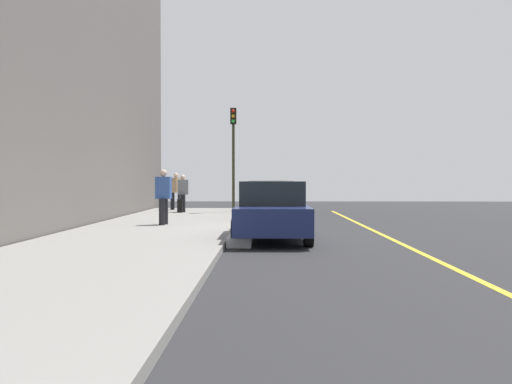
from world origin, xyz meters
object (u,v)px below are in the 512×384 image
parked_car_maroon (267,197)px  pedestrian_tan_coat (176,190)px  parked_car_white (271,202)px  rolling_suitcase (180,206)px  pedestrian_blue_coat (163,195)px  parked_car_navy (272,211)px  traffic_light_pole (233,142)px  pedestrian_grey_coat (183,192)px

parked_car_maroon → pedestrian_tan_coat: 4.31m
parked_car_white → rolling_suitcase: bearing=-135.7°
parked_car_maroon → pedestrian_blue_coat: size_ratio=2.54×
parked_car_maroon → pedestrian_blue_coat: bearing=-18.3°
parked_car_white → pedestrian_blue_coat: pedestrian_blue_coat is taller
parked_car_navy → rolling_suitcase: 11.41m
parked_car_white → rolling_suitcase: parked_car_white is taller
rolling_suitcase → pedestrian_blue_coat: bearing=3.9°
parked_car_maroon → traffic_light_pole: bearing=-36.5°
parked_car_navy → parked_car_white: bearing=179.7°
parked_car_white → rolling_suitcase: 5.56m
pedestrian_grey_coat → rolling_suitcase: size_ratio=1.74×
parked_car_white → traffic_light_pole: size_ratio=0.99×
pedestrian_tan_coat → traffic_light_pole: (1.95, 2.80, 2.14)m
pedestrian_grey_coat → rolling_suitcase: (0.40, -0.06, -0.57)m
parked_car_white → traffic_light_pole: traffic_light_pole is taller
traffic_light_pole → pedestrian_tan_coat: bearing=-124.8°
traffic_light_pole → parked_car_navy: bearing=8.0°
parked_car_navy → pedestrian_tan_coat: 13.97m
pedestrian_grey_coat → rolling_suitcase: 0.70m
pedestrian_grey_coat → pedestrian_tan_coat: (-2.12, -0.61, 0.06)m
parked_car_white → pedestrian_grey_coat: bearing=-138.9°
parked_car_maroon → pedestrian_grey_coat: bearing=-59.4°
pedestrian_blue_coat → rolling_suitcase: 7.35m
pedestrian_grey_coat → pedestrian_blue_coat: bearing=3.2°
parked_car_white → pedestrian_grey_coat: 5.81m
pedestrian_tan_coat → parked_car_navy: bearing=18.3°
parked_car_maroon → parked_car_white: size_ratio=0.98×
pedestrian_tan_coat → rolling_suitcase: bearing=12.2°
parked_car_navy → pedestrian_grey_coat: (-11.14, -3.78, 0.26)m
parked_car_white → parked_car_navy: (6.77, -0.03, 0.00)m
pedestrian_tan_coat → pedestrian_blue_coat: size_ratio=1.00×
pedestrian_grey_coat → traffic_light_pole: (-0.17, 2.20, 2.19)m
parked_car_navy → pedestrian_blue_coat: bearing=-135.7°
parked_car_navy → traffic_light_pole: bearing=-172.0°
pedestrian_grey_coat → rolling_suitcase: pedestrian_grey_coat is taller
pedestrian_blue_coat → traffic_light_pole: bearing=167.3°
parked_car_maroon → traffic_light_pole: (2.02, -1.50, 2.45)m
parked_car_navy → pedestrian_tan_coat: bearing=-161.7°
pedestrian_grey_coat → pedestrian_tan_coat: size_ratio=0.94×
pedestrian_grey_coat → traffic_light_pole: traffic_light_pole is taller
pedestrian_grey_coat → pedestrian_blue_coat: 7.72m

